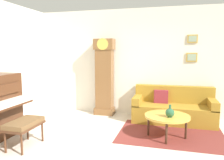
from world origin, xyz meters
TOP-DOWN VIEW (x-y plane):
  - ground_plane at (0.00, 0.00)m, footprint 6.40×6.00m
  - wall_back at (0.00, 2.40)m, footprint 5.30×0.13m
  - area_rug at (1.10, 1.06)m, footprint 2.10×1.50m
  - piano_bench at (-1.40, -0.23)m, footprint 0.42×0.70m
  - grandfather_clock at (-0.65, 2.15)m, footprint 0.52×0.34m
  - couch at (1.15, 1.97)m, footprint 1.90×0.80m
  - coffee_table at (1.02, 0.89)m, footprint 0.88×0.88m
  - green_jug at (1.07, 0.77)m, footprint 0.17×0.17m

SIDE VIEW (x-z plane):
  - ground_plane at x=0.00m, z-range -0.10..0.00m
  - area_rug at x=1.10m, z-range 0.00..0.01m
  - couch at x=1.15m, z-range -0.11..0.73m
  - piano_bench at x=-1.40m, z-range 0.17..0.65m
  - coffee_table at x=1.02m, z-range 0.19..0.64m
  - green_jug at x=1.07m, z-range 0.41..0.65m
  - grandfather_clock at x=-0.65m, z-range -0.05..1.98m
  - wall_back at x=0.00m, z-range 0.00..2.80m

